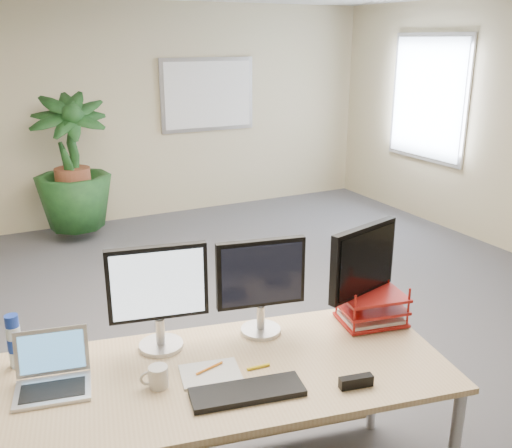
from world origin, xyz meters
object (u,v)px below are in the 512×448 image
desk (217,389)px  monitor_left (158,291)px  floor_plant (73,177)px  monitor_right (261,280)px  laptop (53,373)px

desk → monitor_left: size_ratio=4.20×
desk → floor_plant: bearing=88.9°
desk → monitor_left: (-0.21, 0.21, 0.48)m
monitor_right → laptop: bearing=-179.4°
desk → monitor_right: 0.57m
laptop → floor_plant: bearing=79.3°
desk → laptop: laptop is taller
monitor_right → monitor_left: bearing=170.6°
floor_plant → laptop: bearing=-100.7°
monitor_left → monitor_right: bearing=-9.4°
monitor_left → monitor_right: (0.51, -0.08, -0.01)m
floor_plant → monitor_left: size_ratio=2.83×
desk → monitor_right: bearing=22.4°
monitor_left → laptop: bearing=-169.7°
desk → laptop: 0.77m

